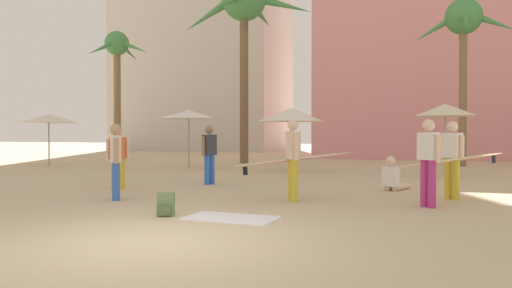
{
  "coord_description": "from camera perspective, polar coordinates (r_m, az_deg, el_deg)",
  "views": [
    {
      "loc": [
        3.3,
        -5.91,
        1.49
      ],
      "look_at": [
        -0.27,
        6.07,
        1.21
      ],
      "focal_mm": 34.61,
      "sensor_mm": 36.0,
      "label": 1
    }
  ],
  "objects": [
    {
      "name": "cafe_umbrella_0",
      "position": [
        19.2,
        4.04,
        3.38
      ],
      "size": [
        2.6,
        2.6,
        2.45
      ],
      "color": "gray",
      "rests_on": "ground"
    },
    {
      "name": "palm_tree_far_right",
      "position": [
        24.16,
        22.86,
        12.28
      ],
      "size": [
        4.34,
        4.42,
        7.43
      ],
      "color": "brown",
      "rests_on": "ground"
    },
    {
      "name": "beach_towel",
      "position": [
        8.68,
        -2.94,
        -8.53
      ],
      "size": [
        1.68,
        1.07,
        0.01
      ],
      "primitive_type": "cube",
      "rotation": [
        0.0,
        0.0,
        -0.09
      ],
      "color": "white",
      "rests_on": "ground"
    },
    {
      "name": "person_mid_right",
      "position": [
        14.24,
        -5.41,
        -0.95
      ],
      "size": [
        0.35,
        0.6,
        1.7
      ],
      "rotation": [
        0.0,
        0.0,
        2.77
      ],
      "color": "blue",
      "rests_on": "ground"
    },
    {
      "name": "cafe_umbrella_3",
      "position": [
        18.29,
        21.02,
        3.68
      ],
      "size": [
        2.1,
        2.1,
        2.5
      ],
      "color": "gray",
      "rests_on": "ground"
    },
    {
      "name": "person_near_right",
      "position": [
        11.34,
        -15.9,
        -1.59
      ],
      "size": [
        0.43,
        0.55,
        1.69
      ],
      "rotation": [
        0.0,
        0.0,
        0.61
      ],
      "color": "blue",
      "rests_on": "ground"
    },
    {
      "name": "person_near_left",
      "position": [
        10.41,
        19.29,
        -1.64
      ],
      "size": [
        0.48,
        0.51,
        1.76
      ],
      "rotation": [
        0.0,
        0.0,
        0.74
      ],
      "color": "#B7337F",
      "rests_on": "ground"
    },
    {
      "name": "cafe_umbrella_2",
      "position": [
        24.32,
        -22.84,
        2.71
      ],
      "size": [
        2.64,
        2.64,
        2.34
      ],
      "color": "gray",
      "rests_on": "ground"
    },
    {
      "name": "person_mid_center",
      "position": [
        13.49,
        -15.68,
        -1.26
      ],
      "size": [
        0.58,
        0.38,
        1.64
      ],
      "rotation": [
        0.0,
        0.0,
        5.19
      ],
      "color": "gold",
      "rests_on": "ground"
    },
    {
      "name": "person_far_left",
      "position": [
        13.29,
        15.64,
        -3.87
      ],
      "size": [
        0.74,
        1.03,
        0.89
      ],
      "rotation": [
        0.0,
        0.0,
        1.15
      ],
      "color": "beige",
      "rests_on": "ground"
    },
    {
      "name": "palm_tree_far_left",
      "position": [
        25.02,
        -1.37,
        15.39
      ],
      "size": [
        6.44,
        6.56,
        9.18
      ],
      "color": "brown",
      "rests_on": "ground"
    },
    {
      "name": "ground",
      "position": [
        6.93,
        -12.52,
        -11.12
      ],
      "size": [
        120.0,
        120.0,
        0.0
      ],
      "primitive_type": "plane",
      "color": "#C6B28C"
    },
    {
      "name": "palm_tree_left",
      "position": [
        27.37,
        -15.77,
        9.47
      ],
      "size": [
        4.03,
        3.93,
        6.85
      ],
      "color": "brown",
      "rests_on": "ground"
    },
    {
      "name": "backpack",
      "position": [
        9.01,
        -10.39,
        -6.93
      ],
      "size": [
        0.34,
        0.3,
        0.42
      ],
      "rotation": [
        0.0,
        0.0,
        5.01
      ],
      "color": "#617D4E",
      "rests_on": "ground"
    },
    {
      "name": "cafe_umbrella_1",
      "position": [
        21.12,
        -7.8,
        3.4
      ],
      "size": [
        2.51,
        2.51,
        2.46
      ],
      "color": "gray",
      "rests_on": "ground"
    },
    {
      "name": "person_mid_left",
      "position": [
        11.74,
        21.77,
        -1.48
      ],
      "size": [
        2.55,
        2.39,
        1.75
      ],
      "rotation": [
        0.0,
        0.0,
        3.98
      ],
      "color": "gold",
      "rests_on": "ground"
    },
    {
      "name": "person_far_right",
      "position": [
        10.84,
        4.43,
        -1.58
      ],
      "size": [
        2.65,
        2.03,
        1.78
      ],
      "rotation": [
        0.0,
        0.0,
        0.53
      ],
      "color": "gold",
      "rests_on": "ground"
    }
  ]
}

